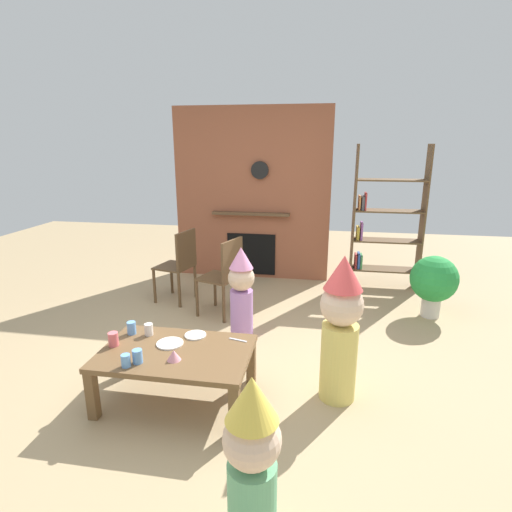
% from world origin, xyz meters
% --- Properties ---
extents(ground_plane, '(12.00, 12.00, 0.00)m').
position_xyz_m(ground_plane, '(0.00, 0.00, 0.00)').
color(ground_plane, tan).
extents(brick_fireplace_feature, '(2.20, 0.28, 2.40)m').
position_xyz_m(brick_fireplace_feature, '(-0.28, 2.60, 1.19)').
color(brick_fireplace_feature, '#935138').
rests_on(brick_fireplace_feature, ground_plane).
extents(bookshelf, '(0.90, 0.28, 1.90)m').
position_xyz_m(bookshelf, '(1.52, 2.40, 0.88)').
color(bookshelf, brown).
rests_on(bookshelf, ground_plane).
extents(coffee_table, '(1.12, 0.72, 0.42)m').
position_xyz_m(coffee_table, '(-0.31, -0.50, 0.36)').
color(coffee_table, brown).
rests_on(coffee_table, ground_plane).
extents(paper_cup_near_left, '(0.08, 0.08, 0.11)m').
position_xyz_m(paper_cup_near_left, '(-0.80, -0.50, 0.47)').
color(paper_cup_near_left, '#E5666B').
rests_on(paper_cup_near_left, coffee_table).
extents(paper_cup_near_right, '(0.07, 0.07, 0.10)m').
position_xyz_m(paper_cup_near_right, '(-0.75, -0.29, 0.47)').
color(paper_cup_near_right, '#669EE0').
rests_on(paper_cup_near_right, coffee_table).
extents(paper_cup_center, '(0.06, 0.06, 0.09)m').
position_xyz_m(paper_cup_center, '(-0.56, -0.77, 0.46)').
color(paper_cup_center, '#669EE0').
rests_on(paper_cup_center, coffee_table).
extents(paper_cup_far_left, '(0.07, 0.07, 0.10)m').
position_xyz_m(paper_cup_far_left, '(-0.51, -0.71, 0.47)').
color(paper_cup_far_left, '#669EE0').
rests_on(paper_cup_far_left, coffee_table).
extents(paper_cup_far_right, '(0.07, 0.07, 0.10)m').
position_xyz_m(paper_cup_far_right, '(-0.61, -0.29, 0.46)').
color(paper_cup_far_right, silver).
rests_on(paper_cup_far_right, coffee_table).
extents(paper_plate_front, '(0.17, 0.17, 0.01)m').
position_xyz_m(paper_plate_front, '(-0.23, -0.25, 0.42)').
color(paper_plate_front, white).
rests_on(paper_plate_front, coffee_table).
extents(paper_plate_rear, '(0.20, 0.20, 0.01)m').
position_xyz_m(paper_plate_rear, '(-0.39, -0.41, 0.42)').
color(paper_plate_rear, white).
rests_on(paper_plate_rear, coffee_table).
extents(birthday_cake_slice, '(0.10, 0.10, 0.08)m').
position_xyz_m(birthday_cake_slice, '(-0.27, -0.63, 0.46)').
color(birthday_cake_slice, pink).
rests_on(birthday_cake_slice, coffee_table).
extents(table_fork, '(0.15, 0.05, 0.01)m').
position_xyz_m(table_fork, '(0.12, -0.26, 0.42)').
color(table_fork, silver).
rests_on(table_fork, coffee_table).
extents(child_with_cone_hat, '(0.27, 0.27, 0.96)m').
position_xyz_m(child_with_cone_hat, '(0.47, -1.60, 0.51)').
color(child_with_cone_hat, '#66B27F').
rests_on(child_with_cone_hat, ground_plane).
extents(child_in_pink, '(0.32, 0.32, 1.15)m').
position_xyz_m(child_in_pink, '(0.90, -0.26, 0.61)').
color(child_in_pink, '#E0CC66').
rests_on(child_in_pink, ground_plane).
extents(child_by_the_chairs, '(0.26, 0.26, 0.95)m').
position_xyz_m(child_by_the_chairs, '(-0.03, 0.59, 0.50)').
color(child_by_the_chairs, '#B27FCC').
rests_on(child_by_the_chairs, ground_plane).
extents(dining_chair_left, '(0.48, 0.48, 0.90)m').
position_xyz_m(dining_chair_left, '(-0.96, 1.43, 0.51)').
color(dining_chair_left, brown).
rests_on(dining_chair_left, ground_plane).
extents(dining_chair_middle, '(0.51, 0.51, 0.90)m').
position_xyz_m(dining_chair_middle, '(-0.32, 1.10, 0.51)').
color(dining_chair_middle, brown).
rests_on(dining_chair_middle, ground_plane).
extents(potted_plant_tall, '(0.52, 0.52, 0.71)m').
position_xyz_m(potted_plant_tall, '(1.98, 1.47, 0.43)').
color(potted_plant_tall, beige).
rests_on(potted_plant_tall, ground_plane).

